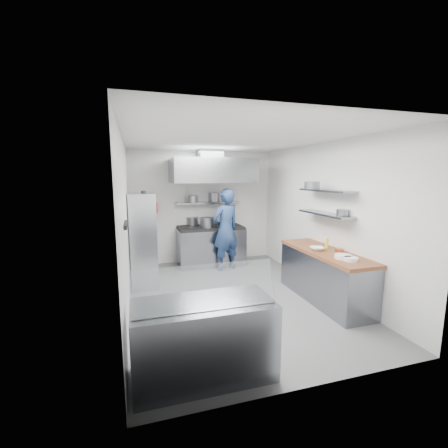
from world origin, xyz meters
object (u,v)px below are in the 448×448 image
object	(u,v)px
chef	(226,230)
wire_rack	(143,240)
gas_range	(211,247)
display_case	(204,340)

from	to	relation	value
chef	wire_rack	bearing A→B (deg)	-5.14
gas_range	display_case	world-z (taller)	gas_range
display_case	wire_rack	bearing A→B (deg)	99.63
gas_range	chef	size ratio (longest dim) A/B	0.84
chef	gas_range	bearing A→B (deg)	-84.65
gas_range	chef	world-z (taller)	chef
gas_range	wire_rack	world-z (taller)	wire_rack
gas_range	display_case	xyz separation A→B (m)	(-1.10, -4.10, -0.03)
chef	display_case	world-z (taller)	chef
chef	display_case	xyz separation A→B (m)	(-1.33, -3.59, -0.52)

